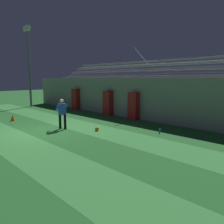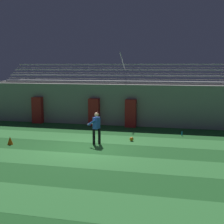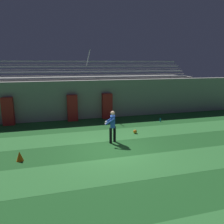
# 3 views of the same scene
# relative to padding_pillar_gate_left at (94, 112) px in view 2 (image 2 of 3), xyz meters

# --- Properties ---
(ground_plane) EXTENTS (80.00, 80.00, 0.00)m
(ground_plane) POSITION_rel_padding_pillar_gate_left_xyz_m (1.27, -5.95, -0.92)
(ground_plane) COLOR #236028
(turf_stripe_near) EXTENTS (28.00, 2.05, 0.01)m
(turf_stripe_near) POSITION_rel_padding_pillar_gate_left_xyz_m (1.27, -11.95, -0.92)
(turf_stripe_near) COLOR #38843D
(turf_stripe_near) RESTS_ON ground
(turf_stripe_mid) EXTENTS (28.00, 2.05, 0.01)m
(turf_stripe_mid) POSITION_rel_padding_pillar_gate_left_xyz_m (1.27, -7.86, -0.92)
(turf_stripe_mid) COLOR #38843D
(turf_stripe_mid) RESTS_ON ground
(turf_stripe_far) EXTENTS (28.00, 2.05, 0.01)m
(turf_stripe_far) POSITION_rel_padding_pillar_gate_left_xyz_m (1.27, -3.77, -0.92)
(turf_stripe_far) COLOR #38843D
(turf_stripe_far) RESTS_ON ground
(back_wall) EXTENTS (24.00, 0.60, 2.80)m
(back_wall) POSITION_rel_padding_pillar_gate_left_xyz_m (1.27, 0.55, 0.48)
(back_wall) COLOR #999691
(back_wall) RESTS_ON ground
(padding_pillar_gate_left) EXTENTS (0.72, 0.44, 1.85)m
(padding_pillar_gate_left) POSITION_rel_padding_pillar_gate_left_xyz_m (0.00, 0.00, 0.00)
(padding_pillar_gate_left) COLOR #B21E1E
(padding_pillar_gate_left) RESTS_ON ground
(padding_pillar_gate_right) EXTENTS (0.72, 0.44, 1.85)m
(padding_pillar_gate_right) POSITION_rel_padding_pillar_gate_left_xyz_m (2.53, 0.00, 0.00)
(padding_pillar_gate_right) COLOR #B21E1E
(padding_pillar_gate_right) RESTS_ON ground
(padding_pillar_far_left) EXTENTS (0.72, 0.44, 1.85)m
(padding_pillar_far_left) POSITION_rel_padding_pillar_gate_left_xyz_m (-4.19, 0.00, 0.00)
(padding_pillar_far_left) COLOR #B21E1E
(padding_pillar_far_left) RESTS_ON ground
(bleacher_stand) EXTENTS (18.00, 3.35, 5.03)m
(bleacher_stand) POSITION_rel_padding_pillar_gate_left_xyz_m (1.27, 2.54, 0.57)
(bleacher_stand) COLOR #999691
(bleacher_stand) RESTS_ON ground
(goalkeeper) EXTENTS (0.66, 0.67, 1.67)m
(goalkeeper) POSITION_rel_padding_pillar_gate_left_xyz_m (1.57, -4.97, 0.03)
(goalkeeper) COLOR black
(goalkeeper) RESTS_ON ground
(soccer_ball) EXTENTS (0.22, 0.22, 0.22)m
(soccer_ball) POSITION_rel_padding_pillar_gate_left_xyz_m (3.25, -3.89, -0.81)
(soccer_ball) COLOR orange
(soccer_ball) RESTS_ON ground
(traffic_cone) EXTENTS (0.30, 0.30, 0.42)m
(traffic_cone) POSITION_rel_padding_pillar_gate_left_xyz_m (-2.76, -6.06, -0.71)
(traffic_cone) COLOR orange
(traffic_cone) RESTS_ON ground
(water_bottle) EXTENTS (0.07, 0.07, 0.24)m
(water_bottle) POSITION_rel_padding_pillar_gate_left_xyz_m (5.90, -1.91, -0.80)
(water_bottle) COLOR #1E8CD8
(water_bottle) RESTS_ON ground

